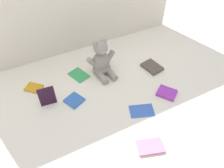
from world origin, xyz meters
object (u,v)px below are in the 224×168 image
object	(u,v)px
book_case_4	(150,147)
book_case_0	(47,96)
book_case_2	(34,88)
book_case_7	(74,100)
book_case_5	(79,75)
book_case_6	(167,93)
book_case_1	(142,111)
teddy_bear	(102,61)
book_case_3	(152,67)

from	to	relation	value
book_case_4	book_case_0	bearing A→B (deg)	53.80
book_case_2	book_case_4	xyz separation A→B (m)	(0.41, -0.65, 0.00)
book_case_0	book_case_7	distance (m)	0.15
book_case_7	book_case_4	bearing A→B (deg)	-87.19
book_case_5	book_case_6	world-z (taller)	book_case_6
book_case_0	book_case_7	bearing A→B (deg)	-14.25
book_case_7	book_case_2	bearing A→B (deg)	108.15
book_case_4	book_case_7	xyz separation A→B (m)	(-0.23, 0.45, -0.00)
book_case_6	book_case_2	bearing A→B (deg)	114.77
book_case_1	book_case_7	distance (m)	0.39
teddy_bear	book_case_2	xyz separation A→B (m)	(-0.44, 0.05, -0.08)
book_case_0	book_case_4	distance (m)	0.62
teddy_bear	book_case_3	bearing A→B (deg)	-22.99
book_case_3	book_case_4	bearing A→B (deg)	-135.36
book_case_3	book_case_7	distance (m)	0.57
teddy_bear	book_case_5	distance (m)	0.18
book_case_3	book_case_4	world-z (taller)	book_case_3
book_case_3	teddy_bear	bearing A→B (deg)	149.48
book_case_0	book_case_2	xyz separation A→B (m)	(-0.05, 0.16, -0.05)
teddy_bear	book_case_2	size ratio (longest dim) A/B	2.38
book_case_2	book_case_3	xyz separation A→B (m)	(0.75, -0.17, 0.00)
teddy_bear	book_case_0	bearing A→B (deg)	-167.71
book_case_1	book_case_2	distance (m)	0.67
book_case_0	book_case_4	world-z (taller)	book_case_0
teddy_bear	book_case_1	size ratio (longest dim) A/B	1.79
book_case_7	book_case_3	bearing A→B (deg)	-20.06
book_case_4	book_case_6	xyz separation A→B (m)	(0.29, 0.25, 0.00)
book_case_1	book_case_0	bearing A→B (deg)	76.90
book_case_1	book_case_3	xyz separation A→B (m)	(0.26, 0.28, 0.01)
teddy_bear	book_case_1	world-z (taller)	teddy_bear
book_case_1	book_case_6	bearing A→B (deg)	-58.42
book_case_2	book_case_3	distance (m)	0.77
book_case_2	book_case_5	bearing A→B (deg)	-49.50
book_case_1	book_case_4	world-z (taller)	book_case_4
book_case_0	book_case_5	bearing A→B (deg)	37.03
book_case_5	book_case_6	distance (m)	0.57
book_case_2	book_case_0	bearing A→B (deg)	-118.74
teddy_bear	book_case_3	xyz separation A→B (m)	(0.32, -0.12, -0.08)
teddy_bear	book_case_7	size ratio (longest dim) A/B	2.56
book_case_1	book_case_3	size ratio (longest dim) A/B	1.03
teddy_bear	book_case_0	world-z (taller)	teddy_bear
book_case_3	book_case_6	bearing A→B (deg)	-113.16
teddy_bear	book_case_2	bearing A→B (deg)	170.54
book_case_2	book_case_6	size ratio (longest dim) A/B	0.94
book_case_5	book_case_2	bearing A→B (deg)	-22.17
book_case_3	book_case_6	size ratio (longest dim) A/B	1.20
book_case_6	book_case_7	xyz separation A→B (m)	(-0.51, 0.20, -0.00)
book_case_1	book_case_3	bearing A→B (deg)	-22.33
book_case_2	book_case_7	bearing A→B (deg)	-94.69
book_case_1	book_case_7	size ratio (longest dim) A/B	1.43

